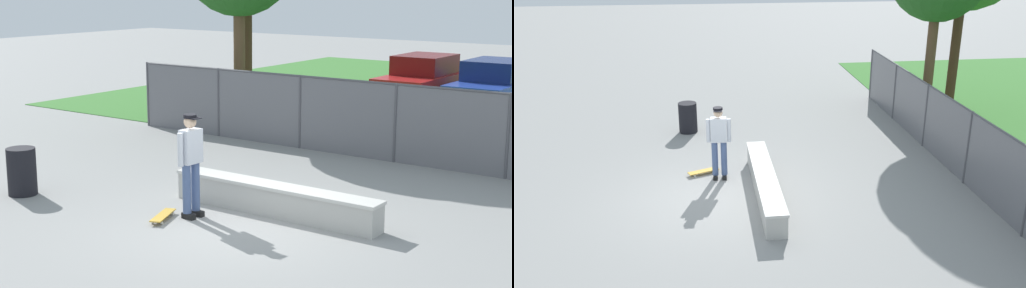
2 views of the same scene
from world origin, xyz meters
The scene contains 8 objects.
ground_plane centered at (0.00, 0.00, 0.00)m, with size 80.00×80.00×0.00m, color gray.
concrete_ledge centered at (0.03, 1.11, 0.28)m, with size 4.18×0.49×0.55m.
skateboarder centered at (-1.04, 0.11, 1.03)m, with size 0.32×0.60×1.84m.
skateboard centered at (-1.36, -0.29, 0.07)m, with size 0.48×0.82×0.09m.
chainlink_fence centered at (0.00, 6.01, 0.99)m, with size 15.50×0.07×1.83m.
car_red centered at (-2.94, 14.21, 0.84)m, with size 2.03×4.21×1.66m.
car_blue centered at (-0.46, 14.02, 0.84)m, with size 2.03×4.21×1.66m.
trash_bin centered at (-4.67, -0.71, 0.46)m, with size 0.56×0.56×0.93m, color black.
Camera 1 is at (7.46, -9.71, 4.09)m, focal length 53.70 mm.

